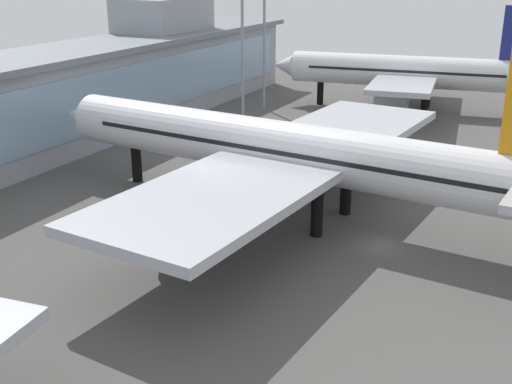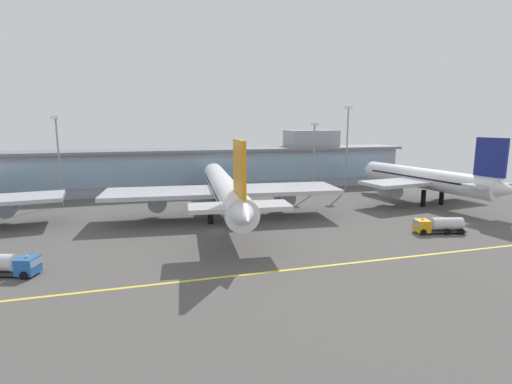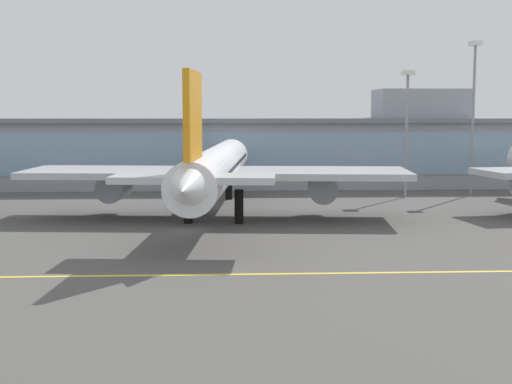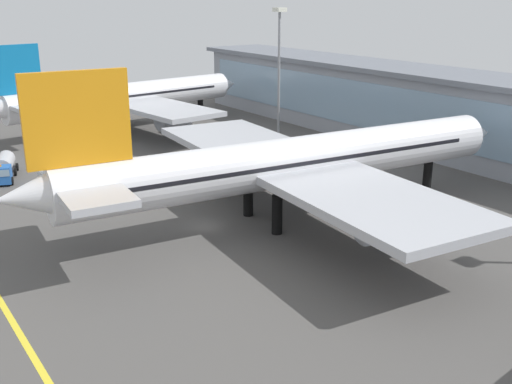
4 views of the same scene
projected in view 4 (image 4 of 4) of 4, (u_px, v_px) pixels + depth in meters
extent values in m
plane|color=#514F4C|center=(205.00, 227.00, 65.40)|extent=(187.78, 187.78, 0.00)
cube|color=#9399A3|center=(486.00, 124.00, 88.70)|extent=(134.13, 12.00, 11.63)
cube|color=#84A3BC|center=(459.00, 124.00, 85.28)|extent=(128.76, 0.20, 7.45)
cube|color=slate|center=(491.00, 80.00, 86.78)|extent=(137.13, 14.00, 0.80)
cylinder|color=black|center=(102.00, 119.00, 112.10)|extent=(1.10, 1.10, 3.86)
cylinder|color=black|center=(118.00, 124.00, 107.95)|extent=(1.10, 1.10, 3.86)
cylinder|color=black|center=(200.00, 108.00, 122.62)|extent=(1.10, 1.10, 3.86)
cylinder|color=silver|center=(126.00, 96.00, 110.95)|extent=(10.04, 43.99, 4.83)
cone|color=silver|center=(226.00, 85.00, 125.54)|extent=(5.07, 4.86, 4.58)
cube|color=#84A3BC|center=(214.00, 82.00, 123.28)|extent=(4.00, 3.79, 1.45)
cube|color=black|center=(126.00, 94.00, 110.84)|extent=(9.25, 37.05, 0.39)
cube|color=#B7BAC1|center=(126.00, 100.00, 111.14)|extent=(46.84, 15.93, 0.77)
cylinder|color=#999EA8|center=(101.00, 100.00, 121.92)|extent=(4.04, 6.05, 3.38)
cylinder|color=#999EA8|center=(173.00, 119.00, 103.50)|extent=(4.04, 6.05, 3.38)
cube|color=#0F6BA8|center=(15.00, 70.00, 96.98)|extent=(1.52, 7.88, 7.72)
cube|color=#B7BAC1|center=(20.00, 104.00, 98.69)|extent=(15.16, 6.54, 0.62)
cylinder|color=black|center=(248.00, 198.00, 68.17)|extent=(1.10, 1.10, 4.17)
cylinder|color=black|center=(277.00, 215.00, 62.96)|extent=(1.10, 1.10, 4.17)
cylinder|color=black|center=(427.00, 175.00, 76.57)|extent=(1.10, 1.10, 4.17)
cylinder|color=white|center=(295.00, 161.00, 66.11)|extent=(9.87, 52.04, 5.22)
cone|color=white|center=(475.00, 134.00, 78.80)|extent=(5.36, 5.12, 4.96)
cone|color=white|center=(27.00, 197.00, 53.19)|extent=(4.93, 6.12, 4.43)
cube|color=#84A3BC|center=(456.00, 130.00, 76.84)|extent=(4.23, 3.99, 1.56)
cube|color=black|center=(296.00, 157.00, 65.99)|extent=(9.18, 43.79, 0.42)
cube|color=#B7BAC1|center=(295.00, 167.00, 66.31)|extent=(49.46, 16.76, 0.83)
cylinder|color=#999EA8|center=(251.00, 156.00, 79.11)|extent=(4.24, 7.03, 3.65)
cylinder|color=#999EA8|center=(391.00, 220.00, 56.51)|extent=(4.24, 7.03, 3.65)
cube|color=orange|center=(77.00, 119.00, 53.50)|extent=(1.47, 9.34, 8.35)
cube|color=#B7BAC1|center=(83.00, 184.00, 55.35)|extent=(15.98, 7.07, 0.67)
cylinder|color=black|center=(12.00, 181.00, 79.62)|extent=(1.14, 0.64, 1.10)
cylinder|color=black|center=(15.00, 172.00, 83.75)|extent=(1.14, 0.64, 1.10)
cylinder|color=black|center=(17.00, 167.00, 86.06)|extent=(1.14, 0.64, 1.10)
cube|color=#2D2D33|center=(5.00, 173.00, 83.29)|extent=(7.91, 4.67, 0.30)
cube|color=#235BB2|center=(1.00, 175.00, 79.28)|extent=(3.06, 3.22, 2.20)
cube|color=#84A3BC|center=(0.00, 171.00, 79.13)|extent=(3.11, 3.15, 0.88)
cylinder|color=silver|center=(4.00, 163.00, 83.39)|extent=(6.02, 3.99, 2.30)
cylinder|color=gray|center=(279.00, 75.00, 105.57)|extent=(0.44, 0.44, 20.87)
cube|color=silver|center=(280.00, 10.00, 102.25)|extent=(1.80, 1.80, 0.70)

